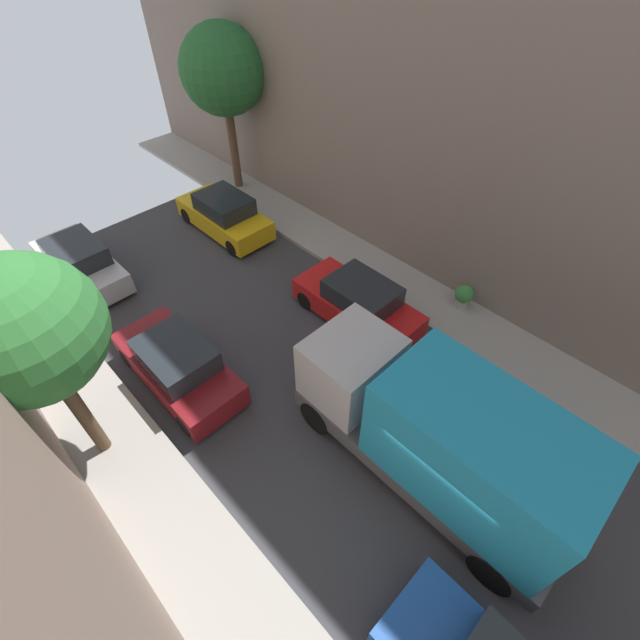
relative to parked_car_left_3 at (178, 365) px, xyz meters
name	(u,v)px	position (x,y,z in m)	size (l,w,h in m)	color
ground	(444,488)	(2.70, -7.05, -0.72)	(32.00, 32.00, 0.00)	#38383D
sidewalk_right	(543,369)	(7.70, -7.05, -0.64)	(2.00, 44.00, 0.15)	gray
parked_car_left_3	(178,365)	(0.00, 0.00, 0.00)	(1.78, 4.20, 1.57)	maroon
parked_car_left_4	(80,263)	(0.00, 6.31, 0.00)	(1.78, 4.20, 1.57)	silver
parked_car_right_2	(358,303)	(5.40, -1.82, 0.00)	(1.78, 4.20, 1.57)	red
parked_car_right_3	(224,215)	(5.40, 5.31, 0.00)	(1.78, 4.20, 1.57)	gold
delivery_truck	(440,436)	(2.70, -6.53, 1.07)	(2.26, 6.60, 3.38)	#4C4C51
street_tree_1	(223,71)	(7.82, 7.67, 4.16)	(3.29, 3.29, 6.41)	brown
street_tree_2	(25,332)	(-2.54, -0.46, 3.65)	(2.93, 2.93, 5.71)	brown
potted_plant_3	(464,295)	(8.21, -3.90, -0.10)	(0.61, 0.61, 0.84)	#B2A899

